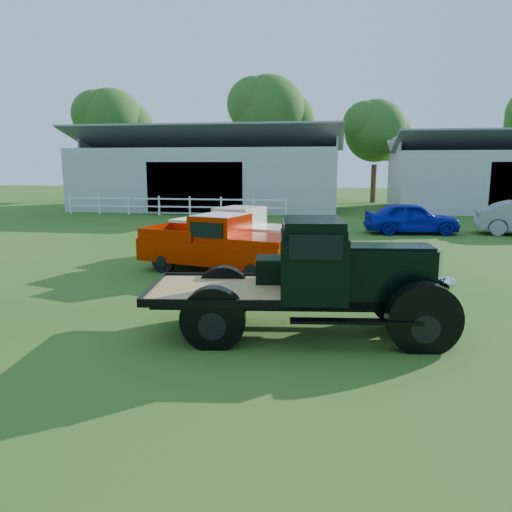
% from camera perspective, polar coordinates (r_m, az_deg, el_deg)
% --- Properties ---
extents(ground, '(120.00, 120.00, 0.00)m').
position_cam_1_polar(ground, '(10.67, -2.10, -6.68)').
color(ground, '#1C5512').
extents(shed_left, '(18.80, 10.20, 5.60)m').
position_cam_1_polar(shed_left, '(37.11, -4.96, 9.86)').
color(shed_left, '#9F9F9F').
rests_on(shed_left, ground).
extents(fence_rail, '(14.20, 0.16, 1.20)m').
position_cam_1_polar(fence_rail, '(31.72, -9.30, 5.69)').
color(fence_rail, white).
rests_on(fence_rail, ground).
extents(tree_a, '(6.30, 6.30, 10.50)m').
position_cam_1_polar(tree_a, '(47.47, -16.18, 12.56)').
color(tree_a, '#1E4A1A').
rests_on(tree_a, ground).
extents(tree_b, '(6.90, 6.90, 11.50)m').
position_cam_1_polar(tree_b, '(44.48, 1.42, 13.78)').
color(tree_b, '#1E4A1A').
rests_on(tree_b, ground).
extents(tree_c, '(5.40, 5.40, 9.00)m').
position_cam_1_polar(tree_c, '(43.12, 13.43, 11.95)').
color(tree_c, '#1E4A1A').
rests_on(tree_c, ground).
extents(vintage_flatbed, '(5.68, 2.79, 2.16)m').
position_cam_1_polar(vintage_flatbed, '(9.29, 5.72, -2.41)').
color(vintage_flatbed, black).
rests_on(vintage_flatbed, ground).
extents(red_pickup, '(5.08, 3.07, 1.73)m').
position_cam_1_polar(red_pickup, '(14.64, -4.39, 1.47)').
color(red_pickup, '#AB1800').
rests_on(red_pickup, ground).
extents(white_pickup, '(4.97, 3.10, 1.71)m').
position_cam_1_polar(white_pickup, '(16.73, -2.14, 2.57)').
color(white_pickup, beige).
rests_on(white_pickup, ground).
extents(misc_car_blue, '(4.38, 2.14, 1.44)m').
position_cam_1_polar(misc_car_blue, '(24.03, 17.33, 4.17)').
color(misc_car_blue, '#0716A3').
rests_on(misc_car_blue, ground).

